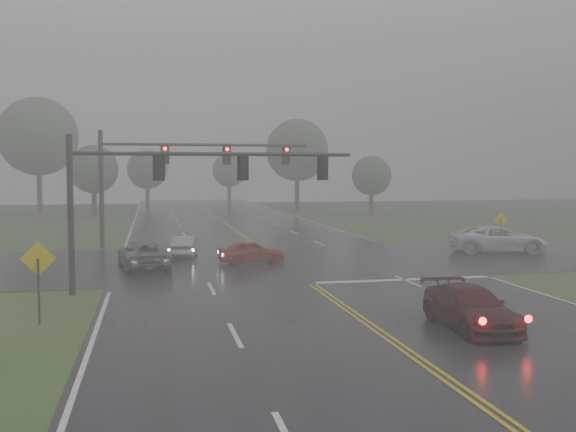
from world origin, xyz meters
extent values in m
plane|color=#324A1F|center=(0.00, 0.00, 0.00)|extent=(180.00, 180.00, 0.00)
cube|color=black|center=(0.00, 20.00, 0.00)|extent=(18.00, 160.00, 0.02)
cube|color=black|center=(0.00, 22.00, 0.00)|extent=(120.00, 14.00, 0.02)
cube|color=silver|center=(4.50, 14.40, 0.00)|extent=(8.50, 0.50, 0.01)
imported|color=#380A0A|center=(3.05, 5.35, 0.00)|extent=(1.95, 4.61, 1.33)
imported|color=#9A1D0E|center=(-1.63, 21.29, 0.00)|extent=(3.75, 1.72, 1.25)
imported|color=#9D9FA4|center=(-5.10, 24.79, 0.00)|extent=(1.92, 3.95, 1.25)
imported|color=#595B61|center=(-7.43, 20.92, 0.00)|extent=(3.01, 5.25, 1.38)
imported|color=white|center=(14.12, 22.67, 0.00)|extent=(6.36, 3.93, 1.64)
cylinder|color=black|center=(-10.20, 13.91, 3.29)|extent=(0.26, 0.26, 6.57)
cylinder|color=black|center=(-10.20, 13.91, 5.84)|extent=(0.16, 0.16, 0.73)
cylinder|color=black|center=(-4.28, 13.91, 5.80)|extent=(11.83, 0.16, 0.16)
cube|color=black|center=(-6.65, 13.91, 5.25)|extent=(0.31, 0.26, 0.96)
cube|color=black|center=(-6.65, 14.05, 5.25)|extent=(0.50, 0.03, 1.14)
cube|color=black|center=(-3.10, 13.91, 5.25)|extent=(0.31, 0.26, 0.96)
cube|color=black|center=(-3.10, 14.05, 5.25)|extent=(0.50, 0.03, 1.14)
cube|color=black|center=(0.45, 13.91, 5.25)|extent=(0.31, 0.26, 0.96)
cube|color=black|center=(0.45, 14.05, 5.25)|extent=(0.50, 0.03, 1.14)
cylinder|color=black|center=(-10.20, 30.36, 3.88)|extent=(0.30, 0.30, 7.77)
cylinder|color=black|center=(-10.20, 30.36, 6.91)|extent=(0.19, 0.19, 0.86)
cylinder|color=black|center=(-3.29, 30.36, 6.85)|extent=(13.82, 0.19, 0.19)
cube|color=black|center=(-6.06, 30.36, 6.21)|extent=(0.37, 0.30, 1.13)
cube|color=black|center=(-6.06, 30.53, 6.21)|extent=(0.59, 0.03, 1.35)
cylinder|color=#FF0C05|center=(-6.06, 30.18, 6.56)|extent=(0.24, 0.06, 0.24)
cube|color=black|center=(-1.91, 30.36, 6.21)|extent=(0.37, 0.30, 1.13)
cube|color=black|center=(-1.91, 30.53, 6.21)|extent=(0.59, 0.03, 1.35)
cylinder|color=#FF0C05|center=(-1.91, 30.18, 6.56)|extent=(0.24, 0.06, 0.24)
cube|color=black|center=(2.23, 30.36, 6.21)|extent=(0.37, 0.30, 1.13)
cube|color=black|center=(2.23, 30.53, 6.21)|extent=(0.59, 0.03, 1.35)
cylinder|color=#FF0C05|center=(2.23, 30.18, 6.56)|extent=(0.24, 0.06, 0.24)
cylinder|color=black|center=(-10.65, 8.78, 1.10)|extent=(0.07, 0.07, 2.19)
cube|color=yellow|center=(-10.65, 8.81, 2.19)|extent=(1.15, 0.13, 1.15)
cylinder|color=black|center=(14.80, 23.62, 1.00)|extent=(0.07, 0.07, 1.99)
cube|color=yellow|center=(14.80, 23.65, 1.99)|extent=(1.02, 0.30, 1.05)
cylinder|color=#332A21|center=(-13.35, 61.98, 1.54)|extent=(0.56, 0.56, 3.08)
sphere|color=#394E34|center=(-13.35, 61.98, 5.30)|extent=(5.47, 5.47, 5.47)
cylinder|color=#332A21|center=(11.45, 67.56, 2.26)|extent=(0.60, 0.60, 4.52)
sphere|color=#394E34|center=(11.45, 67.56, 7.79)|extent=(8.04, 8.04, 8.04)
cylinder|color=#332A21|center=(-7.56, 77.95, 1.55)|extent=(0.56, 0.56, 3.10)
sphere|color=#394E34|center=(-7.56, 77.95, 5.33)|extent=(5.51, 5.51, 5.51)
cylinder|color=#332A21|center=(18.51, 58.84, 1.32)|extent=(0.57, 0.57, 2.64)
sphere|color=#394E34|center=(18.51, 58.84, 4.55)|extent=(4.70, 4.70, 4.70)
cylinder|color=#332A21|center=(-20.59, 70.68, 2.72)|extent=(0.62, 0.62, 5.43)
sphere|color=#394E34|center=(-20.59, 70.68, 9.36)|extent=(9.66, 9.66, 9.66)
cylinder|color=#332A21|center=(5.21, 89.21, 1.53)|extent=(0.60, 0.60, 3.05)
sphere|color=#394E34|center=(5.21, 89.21, 5.25)|extent=(5.42, 5.42, 5.42)
camera|label=1|loc=(-6.94, -13.38, 5.07)|focal=40.00mm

